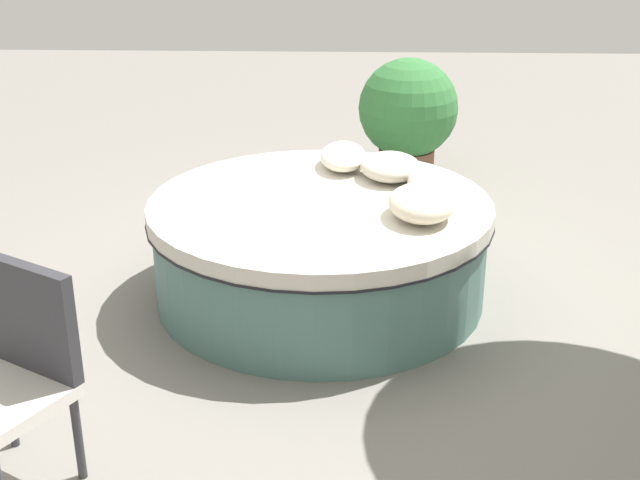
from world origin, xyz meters
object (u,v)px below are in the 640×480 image
throw_pillow_2 (390,167)px  planter (408,114)px  round_bed (320,248)px  throw_pillow_1 (431,183)px  throw_pillow_3 (343,156)px  patio_chair (12,365)px  throw_pillow_0 (422,203)px

throw_pillow_2 → planter: bearing=-7.2°
throw_pillow_2 → planter: (1.74, -0.22, -0.12)m
round_bed → throw_pillow_2: 0.73m
throw_pillow_1 → throw_pillow_3: bearing=45.4°
throw_pillow_2 → planter: planter is taller
throw_pillow_2 → patio_chair: 2.79m
throw_pillow_0 → planter: size_ratio=0.47×
throw_pillow_2 → patio_chair: patio_chair is taller
throw_pillow_2 → planter: size_ratio=0.44×
throw_pillow_1 → planter: planter is taller
round_bed → patio_chair: bearing=145.5°
throw_pillow_1 → throw_pillow_3: 0.76m
throw_pillow_3 → planter: (1.52, -0.53, -0.11)m
round_bed → throw_pillow_1: size_ratio=3.89×
throw_pillow_2 → throw_pillow_3: (0.22, 0.31, -0.00)m
round_bed → patio_chair: size_ratio=2.13×
planter → throw_pillow_0: bearing=178.3°
throw_pillow_0 → throw_pillow_2: (0.69, 0.15, -0.01)m
throw_pillow_2 → throw_pillow_3: throw_pillow_2 is taller
throw_pillow_1 → planter: (2.05, 0.01, -0.11)m
round_bed → throw_pillow_3: (0.66, -0.13, 0.39)m
patio_chair → planter: planter is taller
round_bed → planter: size_ratio=1.96×
patio_chair → round_bed: bearing=-94.6°
throw_pillow_0 → throw_pillow_1: (0.38, -0.08, -0.01)m
throw_pillow_1 → patio_chair: 2.71m
round_bed → planter: 2.29m
round_bed → planter: (2.18, -0.66, 0.27)m
throw_pillow_2 → planter: 1.76m
throw_pillow_2 → patio_chair: size_ratio=0.47×
throw_pillow_1 → patio_chair: size_ratio=0.55×
throw_pillow_0 → throw_pillow_1: size_ratio=0.94×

